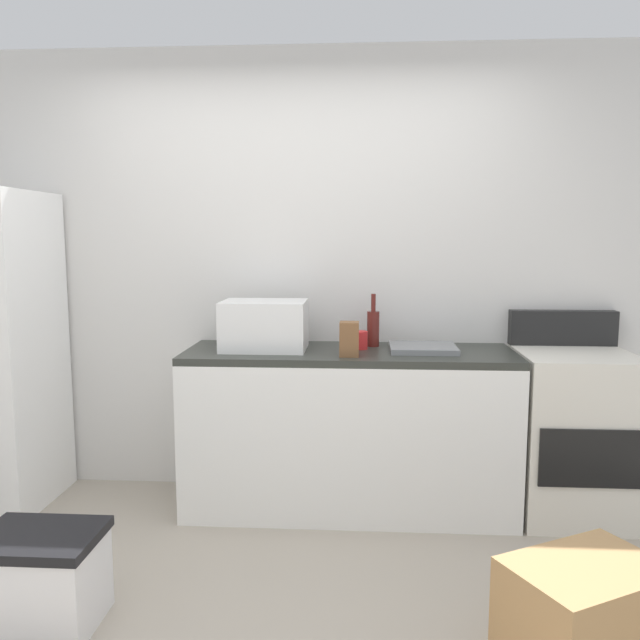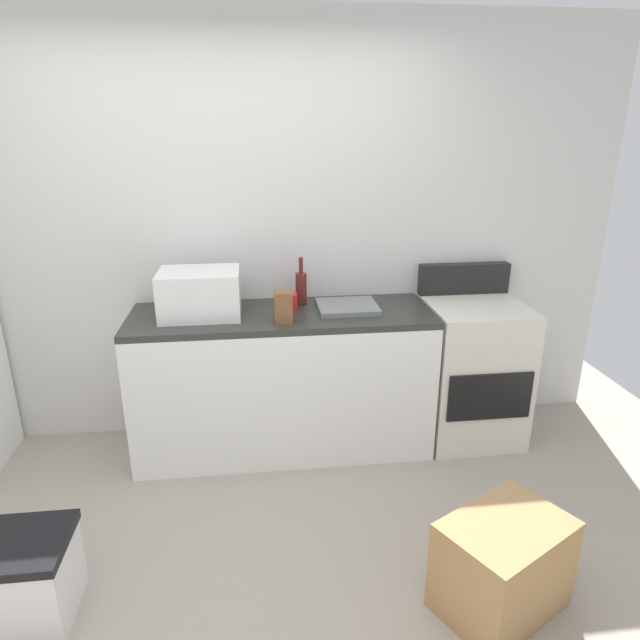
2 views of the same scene
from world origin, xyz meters
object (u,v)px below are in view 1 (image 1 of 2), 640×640
(stove_oven, at_px, (572,431))
(cardboard_box_medium, at_px, (585,624))
(coffee_mug, at_px, (360,340))
(storage_bin, at_px, (41,579))
(microwave, at_px, (265,325))
(knife_block, at_px, (349,339))
(wine_bottle, at_px, (373,327))

(stove_oven, xyz_separation_m, cardboard_box_medium, (-0.39, -1.39, -0.25))
(coffee_mug, xyz_separation_m, storage_bin, (-1.24, -1.24, -0.76))
(microwave, bearing_deg, cardboard_box_medium, -46.83)
(storage_bin, bearing_deg, coffee_mug, 45.08)
(stove_oven, distance_m, coffee_mug, 1.26)
(microwave, xyz_separation_m, knife_block, (0.47, -0.17, -0.05))
(storage_bin, bearing_deg, knife_block, 41.09)
(storage_bin, bearing_deg, microwave, 59.43)
(microwave, xyz_separation_m, storage_bin, (-0.71, -1.20, -0.84))
(knife_block, bearing_deg, storage_bin, -138.91)
(knife_block, bearing_deg, microwave, 160.12)
(wine_bottle, xyz_separation_m, storage_bin, (-1.31, -1.34, -0.82))
(coffee_mug, distance_m, cardboard_box_medium, 1.79)
(coffee_mug, bearing_deg, wine_bottle, 53.78)
(wine_bottle, bearing_deg, stove_oven, -7.29)
(wine_bottle, relative_size, knife_block, 1.67)
(stove_oven, distance_m, cardboard_box_medium, 1.46)
(coffee_mug, distance_m, storage_bin, 1.91)
(stove_oven, bearing_deg, cardboard_box_medium, -105.51)
(stove_oven, xyz_separation_m, storage_bin, (-2.40, -1.20, -0.27))
(coffee_mug, distance_m, knife_block, 0.22)
(stove_oven, distance_m, wine_bottle, 1.22)
(wine_bottle, height_order, storage_bin, wine_bottle)
(stove_oven, height_order, cardboard_box_medium, stove_oven)
(knife_block, relative_size, cardboard_box_medium, 0.35)
(coffee_mug, relative_size, knife_block, 0.56)
(wine_bottle, distance_m, cardboard_box_medium, 1.86)
(microwave, bearing_deg, wine_bottle, 13.10)
(cardboard_box_medium, bearing_deg, microwave, 133.17)
(coffee_mug, relative_size, storage_bin, 0.22)
(microwave, xyz_separation_m, cardboard_box_medium, (1.30, -1.39, -0.82))
(cardboard_box_medium, height_order, storage_bin, cardboard_box_medium)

